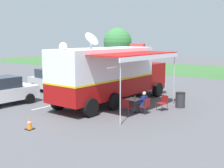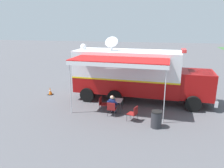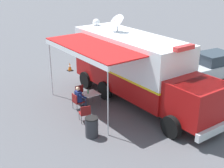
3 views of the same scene
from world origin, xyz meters
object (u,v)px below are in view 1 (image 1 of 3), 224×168
(seated_responder, at_px, (142,102))
(car_far_corner, at_px, (2,91))
(folding_chair_spare_by_truck, at_px, (163,102))
(car_behind_truck, at_px, (52,81))
(command_truck, at_px, (111,73))
(traffic_cone, at_px, (29,123))
(water_bottle, at_px, (135,98))
(folding_chair_beside_table, at_px, (126,106))
(folding_table, at_px, (134,100))
(trash_bin, at_px, (180,100))
(folding_chair_at_table, at_px, (145,105))

(seated_responder, height_order, car_far_corner, car_far_corner)
(folding_chair_spare_by_truck, relative_size, car_behind_truck, 0.20)
(seated_responder, relative_size, car_behind_truck, 0.28)
(command_truck, distance_m, car_far_corner, 6.82)
(traffic_cone, bearing_deg, water_bottle, 67.33)
(car_far_corner, bearing_deg, folding_chair_beside_table, 17.64)
(folding_table, height_order, car_far_corner, car_far_corner)
(water_bottle, bearing_deg, folding_chair_spare_by_truck, 50.00)
(folding_chair_beside_table, bearing_deg, command_truck, 140.79)
(folding_chair_spare_by_truck, distance_m, traffic_cone, 7.59)
(folding_table, bearing_deg, car_far_corner, -156.52)
(trash_bin, distance_m, car_far_corner, 10.85)
(traffic_cone, relative_size, car_behind_truck, 0.13)
(traffic_cone, bearing_deg, folding_chair_at_table, 61.32)
(folding_chair_at_table, xyz_separation_m, folding_chair_beside_table, (-0.74, -0.76, 0.00))
(command_truck, relative_size, traffic_cone, 16.57)
(trash_bin, xyz_separation_m, traffic_cone, (-3.91, -8.03, -0.18))
(folding_table, relative_size, folding_chair_spare_by_truck, 0.97)
(folding_chair_spare_by_truck, relative_size, trash_bin, 0.96)
(folding_table, bearing_deg, trash_bin, 55.30)
(command_truck, relative_size, water_bottle, 42.92)
(water_bottle, height_order, car_far_corner, car_far_corner)
(folding_table, height_order, traffic_cone, folding_table)
(folding_chair_beside_table, bearing_deg, seated_responder, 54.23)
(water_bottle, height_order, trash_bin, water_bottle)
(folding_table, relative_size, trash_bin, 0.93)
(folding_chair_beside_table, distance_m, traffic_cone, 5.20)
(folding_chair_at_table, height_order, traffic_cone, folding_chair_at_table)
(water_bottle, xyz_separation_m, trash_bin, (1.62, 2.56, -0.38))
(car_behind_truck, bearing_deg, folding_chair_spare_by_truck, -2.46)
(folding_table, distance_m, water_bottle, 0.21)
(folding_chair_spare_by_truck, bearing_deg, trash_bin, 67.57)
(car_behind_truck, bearing_deg, folding_chair_beside_table, -16.80)
(seated_responder, bearing_deg, folding_table, 172.21)
(folding_chair_spare_by_truck, height_order, car_behind_truck, car_behind_truck)
(folding_table, xyz_separation_m, water_bottle, (0.11, -0.07, 0.16))
(folding_chair_beside_table, bearing_deg, trash_bin, 63.48)
(seated_responder, height_order, traffic_cone, seated_responder)
(car_behind_truck, xyz_separation_m, car_far_corner, (0.80, -4.91, 0.00))
(folding_chair_spare_by_truck, bearing_deg, command_truck, -177.05)
(folding_chair_at_table, relative_size, traffic_cone, 1.50)
(water_bottle, xyz_separation_m, folding_chair_spare_by_truck, (1.11, 1.32, -0.32))
(folding_chair_beside_table, xyz_separation_m, car_behind_truck, (-8.33, 2.51, 0.37))
(command_truck, height_order, car_behind_truck, command_truck)
(folding_chair_spare_by_truck, bearing_deg, folding_chair_beside_table, -118.81)
(trash_bin, bearing_deg, seated_responder, -113.43)
(seated_responder, bearing_deg, command_truck, 158.29)
(folding_chair_beside_table, distance_m, car_behind_truck, 8.71)
(command_truck, xyz_separation_m, folding_chair_beside_table, (2.36, -1.92, -1.43))
(traffic_cone, bearing_deg, car_far_corner, 156.59)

